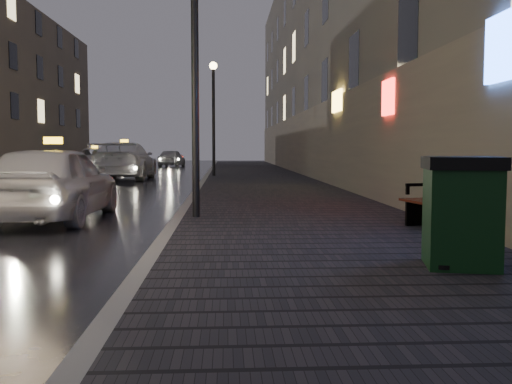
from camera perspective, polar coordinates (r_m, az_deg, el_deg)
sidewalk at (r=25.93m, az=0.26°, el=1.39°), size 4.60×58.00×0.15m
curb at (r=25.90m, az=-5.05°, el=1.37°), size 0.20×58.00×0.15m
curb_far at (r=27.68m, az=-23.80°, el=1.21°), size 0.20×58.00×0.15m
building_near at (r=30.63m, az=5.99°, el=13.91°), size 1.80×50.00×13.00m
building_far_c at (r=46.82m, az=-23.19°, el=9.06°), size 6.00×22.00×11.00m
lamp_near at (r=11.05m, az=-6.14°, el=14.98°), size 0.36×0.36×5.28m
lamp_far at (r=26.93m, az=-4.27°, el=8.76°), size 0.36×0.36×5.28m
bench at (r=9.43m, az=18.77°, el=-0.94°), size 0.97×1.92×0.94m
trash_bin at (r=6.68m, az=19.84°, el=-1.81°), size 0.95×0.95×1.22m
taxi_near at (r=12.21m, az=-19.52°, el=0.93°), size 1.93×4.56×1.54m
taxi_mid at (r=27.00m, az=-13.00°, el=3.05°), size 2.39×5.87×1.70m
taxi_far at (r=35.47m, az=-15.81°, el=3.10°), size 2.93×5.41×1.44m
car_far at (r=43.89m, az=-8.43°, el=3.37°), size 1.99×4.04×1.32m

